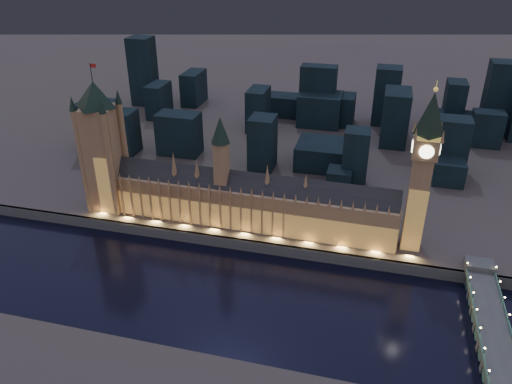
% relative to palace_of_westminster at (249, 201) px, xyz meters
% --- Properties ---
extents(ground_plane, '(2000.00, 2000.00, 0.00)m').
position_rel_palace_of_westminster_xyz_m(ground_plane, '(1.89, -61.74, -26.37)').
color(ground_plane, black).
rests_on(ground_plane, ground).
extents(north_bank, '(2000.00, 960.00, 8.00)m').
position_rel_palace_of_westminster_xyz_m(north_bank, '(1.89, 458.26, -22.37)').
color(north_bank, '#463C44').
rests_on(north_bank, ground).
extents(embankment_wall, '(2000.00, 2.50, 8.00)m').
position_rel_palace_of_westminster_xyz_m(embankment_wall, '(1.89, -20.74, -22.37)').
color(embankment_wall, '#434753').
rests_on(embankment_wall, ground).
extents(palace_of_westminster, '(202.00, 24.51, 78.00)m').
position_rel_palace_of_westminster_xyz_m(palace_of_westminster, '(0.00, 0.00, 0.00)').
color(palace_of_westminster, '#9A6B4D').
rests_on(palace_of_westminster, north_bank).
extents(victoria_tower, '(31.68, 31.68, 107.29)m').
position_rel_palace_of_westminster_xyz_m(victoria_tower, '(-108.11, 0.17, 34.56)').
color(victoria_tower, '#9A6B4D').
rests_on(victoria_tower, north_bank).
extents(elizabeth_tower, '(18.00, 18.00, 110.34)m').
position_rel_palace_of_westminster_xyz_m(elizabeth_tower, '(109.89, 0.18, 43.18)').
color(elizabeth_tower, '#9A6B4D').
rests_on(elizabeth_tower, north_bank).
extents(westminster_bridge, '(17.05, 113.00, 15.90)m').
position_rel_palace_of_westminster_xyz_m(westminster_bridge, '(150.75, -65.20, -20.38)').
color(westminster_bridge, '#434753').
rests_on(westminster_bridge, ground).
extents(city_backdrop, '(459.45, 215.63, 77.97)m').
position_rel_palace_of_westminster_xyz_m(city_backdrop, '(31.02, 185.18, 4.67)').
color(city_backdrop, black).
rests_on(city_backdrop, north_bank).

